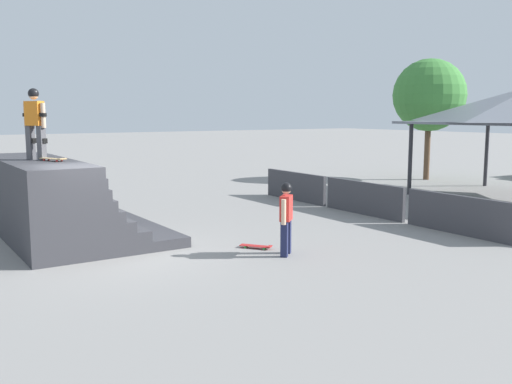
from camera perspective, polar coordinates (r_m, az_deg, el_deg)
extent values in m
plane|color=gray|center=(13.48, -14.82, -6.25)|extent=(160.00, 160.00, 0.00)
cube|color=#38383D|center=(15.98, -17.24, -3.66)|extent=(5.88, 3.68, 0.26)
cube|color=#38383D|center=(15.80, -19.02, -2.91)|extent=(5.88, 2.68, 0.26)
cube|color=#38383D|center=(15.72, -19.71, -2.04)|extent=(5.88, 2.32, 0.26)
cube|color=#38383D|center=(15.65, -20.19, -1.15)|extent=(5.88, 2.07, 0.26)
cube|color=#38383D|center=(15.59, -20.55, -0.24)|extent=(5.88, 1.90, 0.26)
cube|color=#38383D|center=(15.55, -20.82, 0.68)|extent=(5.88, 1.77, 0.26)
cube|color=#38383D|center=(15.51, -21.02, 1.62)|extent=(5.88, 1.69, 0.26)
cube|color=#38383D|center=(15.48, -21.15, 2.56)|extent=(5.88, 1.64, 0.26)
cylinder|color=silver|center=(15.66, -18.31, 3.09)|extent=(5.76, 0.07, 0.07)
cube|color=#4C4C51|center=(15.23, -20.66, 4.61)|extent=(0.22, 0.22, 0.86)
cube|color=black|center=(15.25, -20.58, 4.81)|extent=(0.25, 0.23, 0.13)
cube|color=#4C4C51|center=(15.50, -21.62, 4.61)|extent=(0.22, 0.22, 0.86)
cube|color=black|center=(15.52, -21.54, 4.81)|extent=(0.25, 0.23, 0.13)
cube|color=orange|center=(15.35, -21.28, 7.34)|extent=(0.52, 0.44, 0.61)
cylinder|color=beige|center=(15.14, -20.52, 7.19)|extent=(0.16, 0.16, 0.61)
cylinder|color=black|center=(15.14, -20.52, 7.24)|extent=(0.24, 0.24, 0.09)
cylinder|color=beige|center=(15.56, -22.00, 7.12)|extent=(0.16, 0.16, 0.61)
cylinder|color=black|center=(15.56, -22.01, 7.17)|extent=(0.24, 0.24, 0.09)
sphere|color=beige|center=(15.35, -21.37, 9.04)|extent=(0.24, 0.24, 0.24)
sphere|color=black|center=(15.35, -21.37, 9.15)|extent=(0.26, 0.26, 0.26)
cylinder|color=red|center=(14.70, -18.86, 3.02)|extent=(0.06, 0.05, 0.05)
cylinder|color=red|center=(14.61, -19.30, 2.97)|extent=(0.06, 0.05, 0.05)
cylinder|color=red|center=(15.09, -20.01, 3.08)|extent=(0.06, 0.05, 0.05)
cylinder|color=red|center=(15.01, -20.44, 3.04)|extent=(0.06, 0.05, 0.05)
cube|color=tan|center=(14.85, -19.67, 3.16)|extent=(0.81, 0.49, 0.02)
cube|color=tan|center=(14.55, -18.81, 3.19)|extent=(0.17, 0.22, 0.02)
cube|color=#1E2347|center=(13.26, 3.17, -4.43)|extent=(0.21, 0.21, 0.81)
cube|color=#1E2347|center=(12.92, 2.85, -4.76)|extent=(0.21, 0.21, 0.81)
cube|color=red|center=(12.96, 3.03, -1.61)|extent=(0.45, 0.47, 0.57)
cylinder|color=beige|center=(13.23, 3.27, -1.62)|extent=(0.15, 0.15, 0.57)
cylinder|color=beige|center=(12.70, 2.78, -2.01)|extent=(0.15, 0.15, 0.57)
sphere|color=beige|center=(12.89, 3.05, 0.28)|extent=(0.22, 0.22, 0.22)
sphere|color=black|center=(12.89, 3.05, 0.40)|extent=(0.25, 0.25, 0.25)
cylinder|color=green|center=(13.76, 1.00, -5.57)|extent=(0.06, 0.05, 0.05)
cylinder|color=green|center=(13.64, 0.80, -5.70)|extent=(0.06, 0.05, 0.05)
cylinder|color=green|center=(13.93, -0.87, -5.41)|extent=(0.06, 0.05, 0.05)
cylinder|color=green|center=(13.80, -1.08, -5.53)|extent=(0.06, 0.05, 0.05)
cube|color=#B22323|center=(13.77, -0.05, -5.42)|extent=(0.74, 0.62, 0.02)
cube|color=#B22323|center=(13.65, 1.36, -5.46)|extent=(0.19, 0.22, 0.02)
cube|color=#3D3D42|center=(21.31, 3.94, 0.58)|extent=(3.40, 0.12, 1.05)
cube|color=#3D3D42|center=(18.59, 10.71, -0.61)|extent=(3.40, 0.12, 1.05)
cube|color=#3D3D42|center=(16.22, 19.62, -2.17)|extent=(3.40, 0.12, 1.05)
cylinder|color=#2D2D33|center=(23.48, 15.17, 3.17)|extent=(0.16, 0.16, 2.81)
cylinder|color=#2D2D33|center=(27.36, 22.05, 3.50)|extent=(0.16, 0.16, 2.81)
cylinder|color=brown|center=(29.05, 16.74, 3.99)|extent=(0.28, 0.28, 2.84)
sphere|color=#3D7F38|center=(29.01, 16.95, 9.25)|extent=(3.47, 3.47, 3.47)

